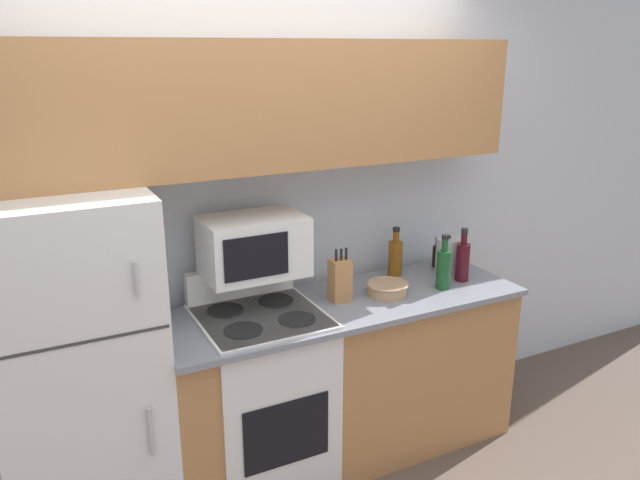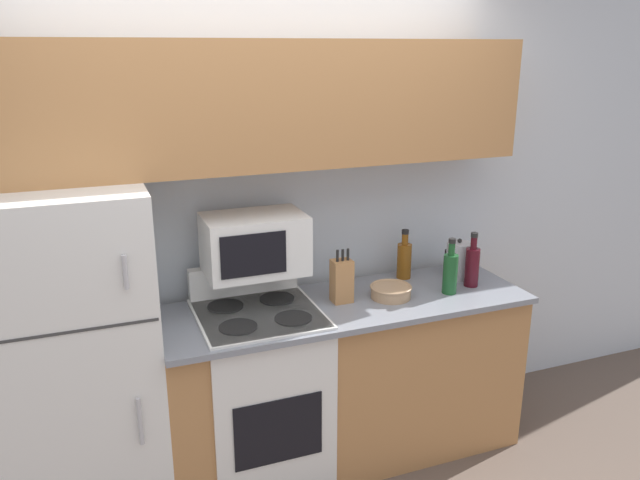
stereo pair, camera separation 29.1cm
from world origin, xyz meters
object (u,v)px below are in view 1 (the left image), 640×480
at_px(bowl, 387,289).
at_px(bottle_whiskey, 395,256).
at_px(stove, 263,396).
at_px(bottle_wine_red, 463,260).
at_px(microwave, 254,246).
at_px(kettle, 448,256).
at_px(knife_block, 340,280).
at_px(refrigerator, 80,373).
at_px(bottle_soy_sauce, 437,255).
at_px(bottle_wine_green, 443,267).

relative_size(bowl, bottle_whiskey, 0.78).
distance_m(stove, bottle_wine_red, 1.30).
bearing_deg(microwave, kettle, -1.81).
distance_m(stove, knife_block, 0.70).
distance_m(refrigerator, bottle_soy_sauce, 2.04).
bearing_deg(bottle_soy_sauce, kettle, -98.44).
bearing_deg(microwave, knife_block, -14.71).
relative_size(refrigerator, bottle_whiskey, 5.70).
bearing_deg(bottle_wine_red, bottle_wine_green, -164.19).
bearing_deg(knife_block, kettle, 5.67).
distance_m(stove, microwave, 0.76).
height_order(refrigerator, bottle_soy_sauce, refrigerator).
distance_m(refrigerator, bottle_whiskey, 1.75).
xyz_separation_m(knife_block, bottle_wine_green, (0.57, -0.10, 0.00)).
bearing_deg(bottle_soy_sauce, bottle_wine_red, -93.22).
height_order(knife_block, bottle_wine_red, bottle_wine_red).
xyz_separation_m(bowl, bottle_wine_green, (0.32, -0.05, 0.08)).
relative_size(bottle_wine_green, bottle_whiskey, 1.07).
height_order(knife_block, bottle_whiskey, knife_block).
bearing_deg(knife_block, bottle_soy_sauce, 14.46).
relative_size(bowl, bottle_wine_green, 0.73).
xyz_separation_m(stove, knife_block, (0.44, 0.01, 0.54)).
distance_m(microwave, bowl, 0.75).
distance_m(refrigerator, microwave, 0.96).
bearing_deg(bottle_whiskey, refrigerator, -174.54).
relative_size(microwave, bottle_wine_red, 1.63).
distance_m(bottle_soy_sauce, kettle, 0.13).
bearing_deg(refrigerator, bottle_whiskey, 5.46).
bearing_deg(stove, bottle_soy_sauce, 9.69).
relative_size(microwave, knife_block, 1.74).
xyz_separation_m(stove, bottle_soy_sauce, (1.20, 0.20, 0.50)).
distance_m(bottle_wine_green, bottle_whiskey, 0.31).
bearing_deg(bottle_soy_sauce, knife_block, -165.54).
bearing_deg(stove, bottle_wine_red, -2.04).
relative_size(stove, bottle_wine_green, 3.60).
bearing_deg(bowl, stove, 177.14).
distance_m(knife_block, bottle_wine_red, 0.74).
distance_m(bottle_whiskey, kettle, 0.30).
distance_m(bowl, kettle, 0.50).
bearing_deg(microwave, stove, -101.17).
xyz_separation_m(refrigerator, knife_block, (1.27, -0.02, 0.22)).
xyz_separation_m(stove, bottle_wine_green, (1.02, -0.09, 0.55)).
relative_size(bottle_whiskey, kettle, 1.21).
xyz_separation_m(bottle_wine_red, kettle, (-0.00, 0.13, -0.01)).
distance_m(knife_block, bottle_wine_green, 0.58).
bearing_deg(kettle, bottle_wine_red, -88.09).
height_order(bowl, kettle, kettle).
bearing_deg(bowl, bottle_whiskey, 49.24).
relative_size(stove, bottle_soy_sauce, 5.99).
relative_size(microwave, kettle, 2.11).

